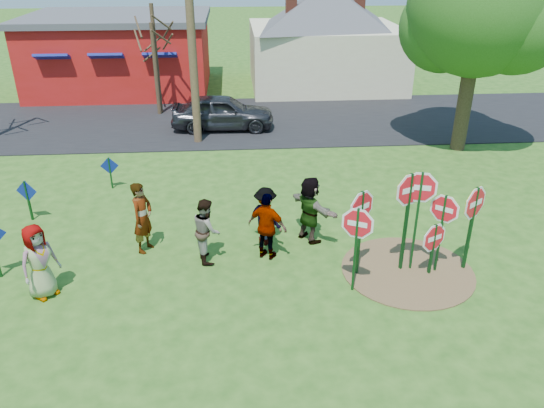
{
  "coord_description": "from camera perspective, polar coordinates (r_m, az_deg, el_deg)",
  "views": [
    {
      "loc": [
        0.4,
        -11.61,
        7.18
      ],
      "look_at": [
        1.32,
        0.82,
        1.05
      ],
      "focal_mm": 35.0,
      "sensor_mm": 36.0,
      "label": 1
    }
  ],
  "objects": [
    {
      "name": "person_e",
      "position": [
        13.12,
        -0.5,
        -2.46
      ],
      "size": [
        1.12,
        0.89,
        1.77
      ],
      "primitive_type": "imported",
      "rotation": [
        0.0,
        0.0,
        2.63
      ],
      "color": "#432A52",
      "rests_on": "ground"
    },
    {
      "name": "suv",
      "position": [
        22.89,
        -5.32,
        9.83
      ],
      "size": [
        4.35,
        1.87,
        1.46
      ],
      "primitive_type": "imported",
      "rotation": [
        0.0,
        0.0,
        1.54
      ],
      "color": "#2D2D32",
      "rests_on": "road"
    },
    {
      "name": "blue_diamond_c",
      "position": [
        16.53,
        -24.81,
        0.79
      ],
      "size": [
        0.62,
        0.19,
        1.24
      ],
      "rotation": [
        0.0,
        0.0,
        -0.27
      ],
      "color": "#103D18",
      "rests_on": "ground"
    },
    {
      "name": "stop_sign_a",
      "position": [
        11.73,
        9.13,
        -2.93
      ],
      "size": [
        0.89,
        0.46,
        2.22
      ],
      "rotation": [
        0.0,
        0.0,
        -0.46
      ],
      "color": "#103D18",
      "rests_on": "ground"
    },
    {
      "name": "person_a",
      "position": [
        12.82,
        -23.79,
        -5.67
      ],
      "size": [
        0.99,
        1.03,
        1.78
      ],
      "primitive_type": "imported",
      "rotation": [
        0.0,
        0.0,
        0.88
      ],
      "color": "#404599",
      "rests_on": "ground"
    },
    {
      "name": "person_c",
      "position": [
        13.19,
        -7.04,
        -2.78
      ],
      "size": [
        0.78,
        0.92,
        1.66
      ],
      "primitive_type": "imported",
      "rotation": [
        0.0,
        0.0,
        1.78
      ],
      "color": "brown",
      "rests_on": "ground"
    },
    {
      "name": "stop_sign_b",
      "position": [
        12.56,
        14.52,
        0.63
      ],
      "size": [
        1.0,
        0.46,
        2.69
      ],
      "rotation": [
        0.0,
        0.0,
        0.42
      ],
      "color": "#103D18",
      "rests_on": "ground"
    },
    {
      "name": "road",
      "position": [
        24.2,
        -5.05,
        8.89
      ],
      "size": [
        120.0,
        7.5,
        0.04
      ],
      "primitive_type": "cube",
      "color": "black",
      "rests_on": "ground"
    },
    {
      "name": "stop_sign_d",
      "position": [
        13.18,
        20.9,
        -0.5
      ],
      "size": [
        0.91,
        0.64,
        2.34
      ],
      "rotation": [
        0.0,
        0.0,
        0.61
      ],
      "color": "#103D18",
      "rests_on": "ground"
    },
    {
      "name": "bare_tree_extra",
      "position": [
        25.19,
        -12.49,
        16.43
      ],
      "size": [
        1.8,
        1.8,
        4.88
      ],
      "color": "#382819",
      "rests_on": "ground"
    },
    {
      "name": "bare_tree_east",
      "position": [
        25.08,
        -12.55,
        15.23
      ],
      "size": [
        1.8,
        1.8,
        4.12
      ],
      "color": "#382819",
      "rests_on": "ground"
    },
    {
      "name": "utility_pole",
      "position": [
        20.57,
        -8.9,
        20.74
      ],
      "size": [
        2.47,
        0.35,
        10.12
      ],
      "rotation": [
        0.0,
        0.0,
        0.09
      ],
      "color": "#4C3823",
      "rests_on": "ground"
    },
    {
      "name": "leafy_tree",
      "position": [
        20.95,
        21.74,
        18.61
      ],
      "size": [
        5.5,
        5.02,
        7.82
      ],
      "color": "#382819",
      "rests_on": "ground"
    },
    {
      "name": "dirt_patch",
      "position": [
        13.44,
        14.35,
        -6.93
      ],
      "size": [
        3.2,
        3.2,
        0.03
      ],
      "primitive_type": "cylinder",
      "color": "brown",
      "rests_on": "ground"
    },
    {
      "name": "ground",
      "position": [
        13.65,
        -5.3,
        -5.64
      ],
      "size": [
        120.0,
        120.0,
        0.0
      ],
      "primitive_type": "plane",
      "color": "#254F16",
      "rests_on": "ground"
    },
    {
      "name": "cream_house",
      "position": [
        30.34,
        5.77,
        18.01
      ],
      "size": [
        9.4,
        9.4,
        6.5
      ],
      "color": "beige",
      "rests_on": "ground"
    },
    {
      "name": "red_building",
      "position": [
        30.63,
        -15.86,
        15.45
      ],
      "size": [
        9.4,
        7.69,
        3.9
      ],
      "color": "#A61610",
      "rests_on": "ground"
    },
    {
      "name": "blue_diamond_d",
      "position": [
        17.84,
        -17.04,
        3.58
      ],
      "size": [
        0.58,
        0.06,
        1.08
      ],
      "rotation": [
        0.0,
        0.0,
        0.02
      ],
      "color": "#103D18",
      "rests_on": "ground"
    },
    {
      "name": "stop_sign_g",
      "position": [
        12.3,
        9.54,
        -1.15
      ],
      "size": [
        0.87,
        0.65,
        2.34
      ],
      "rotation": [
        0.0,
        0.0,
        0.64
      ],
      "color": "#103D18",
      "rests_on": "ground"
    },
    {
      "name": "person_d",
      "position": [
        13.81,
        -0.72,
        -1.31
      ],
      "size": [
        1.15,
        1.15,
        1.6
      ],
      "primitive_type": "imported",
      "rotation": [
        0.0,
        0.0,
        2.34
      ],
      "color": "#303034",
      "rests_on": "ground"
    },
    {
      "name": "stop_sign_f",
      "position": [
        12.89,
        17.97,
        -1.13
      ],
      "size": [
        0.72,
        0.62,
        2.17
      ],
      "rotation": [
        0.0,
        0.0,
        -0.71
      ],
      "color": "#103D18",
      "rests_on": "ground"
    },
    {
      "name": "person_f",
      "position": [
        13.95,
        4.09,
        -0.58
      ],
      "size": [
        1.37,
        1.71,
        1.82
      ],
      "primitive_type": "imported",
      "rotation": [
        0.0,
        0.0,
        2.14
      ],
      "color": "#1E4F33",
      "rests_on": "ground"
    },
    {
      "name": "person_b",
      "position": [
        13.82,
        -13.76,
        -1.42
      ],
      "size": [
        0.7,
        0.82,
        1.89
      ],
      "primitive_type": "imported",
      "rotation": [
        0.0,
        0.0,
        1.14
      ],
      "color": "#1D6E53",
      "rests_on": "ground"
    },
    {
      "name": "stop_sign_e",
      "position": [
        13.0,
        17.0,
        -3.76
      ],
      "size": [
        0.87,
        0.45,
        1.49
      ],
      "rotation": [
        0.0,
        0.0,
        0.47
      ],
      "color": "#103D18",
      "rests_on": "ground"
    },
    {
      "name": "stop_sign_c",
      "position": [
        12.65,
        15.56,
        0.53
      ],
      "size": [
        0.99,
        0.29,
        2.71
      ],
      "rotation": [
        0.0,
        0.0,
        -0.27
      ],
      "color": "#103D18",
      "rests_on": "ground"
    }
  ]
}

